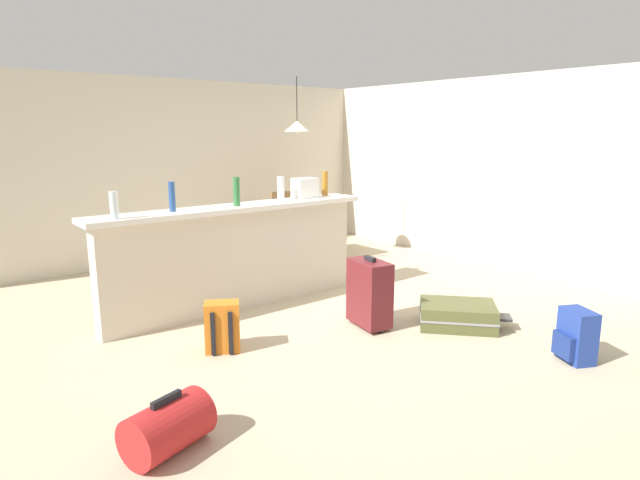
{
  "coord_description": "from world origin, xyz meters",
  "views": [
    {
      "loc": [
        -3.25,
        -4.11,
        1.79
      ],
      "look_at": [
        0.27,
        0.26,
        0.65
      ],
      "focal_mm": 29.98,
      "sensor_mm": 36.0,
      "label": 1
    }
  ],
  "objects_px": {
    "pendant_lamp": "(297,126)",
    "duffel_bag_red": "(168,427)",
    "bottle_green": "(237,192)",
    "backpack_blue": "(576,337)",
    "bottle_white": "(281,188)",
    "dining_chair_near_partition": "(323,229)",
    "dining_table": "(299,214)",
    "bottle_blue": "(172,197)",
    "bottle_clear": "(114,205)",
    "dining_chair_far_side": "(281,218)",
    "suitcase_flat_olive": "(458,315)",
    "suitcase_upright_maroon": "(369,293)",
    "grocery_bag": "(305,188)",
    "bottle_amber": "(325,183)",
    "backpack_orange": "(222,327)"
  },
  "relations": [
    {
      "from": "pendant_lamp",
      "to": "duffel_bag_red",
      "type": "distance_m",
      "value": 4.91
    },
    {
      "from": "bottle_green",
      "to": "pendant_lamp",
      "type": "xyz_separation_m",
      "value": [
        1.7,
        1.3,
        0.65
      ]
    },
    {
      "from": "bottle_green",
      "to": "backpack_blue",
      "type": "distance_m",
      "value": 3.27
    },
    {
      "from": "bottle_white",
      "to": "dining_chair_near_partition",
      "type": "xyz_separation_m",
      "value": [
        1.18,
        0.72,
        -0.68
      ]
    },
    {
      "from": "bottle_white",
      "to": "duffel_bag_red",
      "type": "bearing_deg",
      "value": -137.34
    },
    {
      "from": "bottle_white",
      "to": "dining_chair_near_partition",
      "type": "relative_size",
      "value": 0.27
    },
    {
      "from": "dining_table",
      "to": "bottle_blue",
      "type": "bearing_deg",
      "value": -151.51
    },
    {
      "from": "pendant_lamp",
      "to": "duffel_bag_red",
      "type": "bearing_deg",
      "value": -135.7
    },
    {
      "from": "bottle_clear",
      "to": "bottle_green",
      "type": "xyz_separation_m",
      "value": [
        1.21,
        0.05,
        0.03
      ]
    },
    {
      "from": "bottle_green",
      "to": "pendant_lamp",
      "type": "distance_m",
      "value": 2.24
    },
    {
      "from": "dining_chair_far_side",
      "to": "suitcase_flat_olive",
      "type": "distance_m",
      "value": 3.68
    },
    {
      "from": "dining_table",
      "to": "suitcase_upright_maroon",
      "type": "bearing_deg",
      "value": -113.14
    },
    {
      "from": "dining_table",
      "to": "grocery_bag",
      "type": "bearing_deg",
      "value": -123.94
    },
    {
      "from": "bottle_clear",
      "to": "bottle_blue",
      "type": "bearing_deg",
      "value": 10.73
    },
    {
      "from": "bottle_clear",
      "to": "bottle_blue",
      "type": "relative_size",
      "value": 0.85
    },
    {
      "from": "dining_chair_near_partition",
      "to": "suitcase_flat_olive",
      "type": "relative_size",
      "value": 1.1
    },
    {
      "from": "suitcase_flat_olive",
      "to": "suitcase_upright_maroon",
      "type": "distance_m",
      "value": 0.86
    },
    {
      "from": "dining_chair_far_side",
      "to": "bottle_amber",
      "type": "bearing_deg",
      "value": -108.95
    },
    {
      "from": "pendant_lamp",
      "to": "duffel_bag_red",
      "type": "xyz_separation_m",
      "value": [
        -3.29,
        -3.21,
        -1.71
      ]
    },
    {
      "from": "bottle_blue",
      "to": "suitcase_upright_maroon",
      "type": "relative_size",
      "value": 0.41
    },
    {
      "from": "bottle_blue",
      "to": "duffel_bag_red",
      "type": "distance_m",
      "value": 2.43
    },
    {
      "from": "backpack_blue",
      "to": "bottle_white",
      "type": "bearing_deg",
      "value": 106.04
    },
    {
      "from": "bottle_white",
      "to": "backpack_blue",
      "type": "bearing_deg",
      "value": -73.96
    },
    {
      "from": "bottle_clear",
      "to": "backpack_blue",
      "type": "distance_m",
      "value": 3.91
    },
    {
      "from": "dining_chair_near_partition",
      "to": "suitcase_flat_olive",
      "type": "xyz_separation_m",
      "value": [
        -0.44,
        -2.53,
        -0.41
      ]
    },
    {
      "from": "bottle_green",
      "to": "grocery_bag",
      "type": "distance_m",
      "value": 0.92
    },
    {
      "from": "bottle_blue",
      "to": "backpack_blue",
      "type": "height_order",
      "value": "bottle_blue"
    },
    {
      "from": "bottle_blue",
      "to": "suitcase_flat_olive",
      "type": "height_order",
      "value": "bottle_blue"
    },
    {
      "from": "bottle_amber",
      "to": "duffel_bag_red",
      "type": "xyz_separation_m",
      "value": [
        -2.83,
        -2.05,
        -1.05
      ]
    },
    {
      "from": "bottle_blue",
      "to": "dining_chair_near_partition",
      "type": "xyz_separation_m",
      "value": [
        2.42,
        0.77,
        -0.69
      ]
    },
    {
      "from": "bottle_white",
      "to": "dining_chair_near_partition",
      "type": "bearing_deg",
      "value": 31.53
    },
    {
      "from": "bottle_amber",
      "to": "dining_chair_far_side",
      "type": "xyz_separation_m",
      "value": [
        0.61,
        1.78,
        -0.69
      ]
    },
    {
      "from": "bottle_amber",
      "to": "bottle_white",
      "type": "bearing_deg",
      "value": -176.96
    },
    {
      "from": "bottle_white",
      "to": "grocery_bag",
      "type": "xyz_separation_m",
      "value": [
        0.32,
        -0.01,
        -0.02
      ]
    },
    {
      "from": "bottle_blue",
      "to": "pendant_lamp",
      "type": "distance_m",
      "value": 2.74
    },
    {
      "from": "bottle_white",
      "to": "bottle_green",
      "type": "bearing_deg",
      "value": -170.35
    },
    {
      "from": "bottle_green",
      "to": "bottle_white",
      "type": "xyz_separation_m",
      "value": [
        0.6,
        0.1,
        -0.02
      ]
    },
    {
      "from": "bottle_white",
      "to": "backpack_blue",
      "type": "height_order",
      "value": "bottle_white"
    },
    {
      "from": "bottle_blue",
      "to": "duffel_bag_red",
      "type": "bearing_deg",
      "value": -115.63
    },
    {
      "from": "bottle_green",
      "to": "backpack_orange",
      "type": "relative_size",
      "value": 0.68
    },
    {
      "from": "bottle_white",
      "to": "suitcase_upright_maroon",
      "type": "bearing_deg",
      "value": -86.46
    },
    {
      "from": "backpack_blue",
      "to": "duffel_bag_red",
      "type": "xyz_separation_m",
      "value": [
        -3.02,
        0.85,
        -0.05
      ]
    },
    {
      "from": "dining_chair_near_partition",
      "to": "dining_chair_far_side",
      "type": "distance_m",
      "value": 1.09
    },
    {
      "from": "grocery_bag",
      "to": "dining_chair_far_side",
      "type": "bearing_deg",
      "value": 62.9
    },
    {
      "from": "suitcase_flat_olive",
      "to": "duffel_bag_red",
      "type": "bearing_deg",
      "value": -175.95
    },
    {
      "from": "suitcase_upright_maroon",
      "to": "backpack_blue",
      "type": "distance_m",
      "value": 1.74
    },
    {
      "from": "bottle_clear",
      "to": "bottle_white",
      "type": "height_order",
      "value": "bottle_white"
    },
    {
      "from": "bottle_amber",
      "to": "backpack_orange",
      "type": "bearing_deg",
      "value": -152.83
    },
    {
      "from": "pendant_lamp",
      "to": "bottle_clear",
      "type": "bearing_deg",
      "value": -155.11
    },
    {
      "from": "bottle_clear",
      "to": "grocery_bag",
      "type": "bearing_deg",
      "value": 3.94
    }
  ]
}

